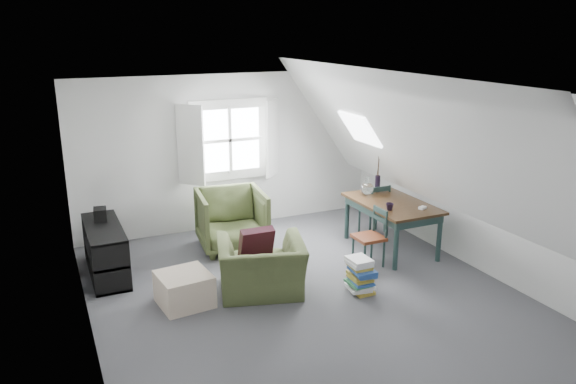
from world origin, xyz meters
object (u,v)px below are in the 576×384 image
armchair_near (261,292)px  ottoman (184,289)px  dining_table (392,208)px  media_shelf (106,254)px  armchair_far (233,248)px  dining_chair_far (375,209)px  magazine_stack (360,275)px  dining_chair_near (371,236)px

armchair_near → ottoman: 0.97m
dining_table → media_shelf: 4.05m
armchair_near → media_shelf: size_ratio=0.78×
ottoman → armchair_far: bearing=53.2°
armchair_far → dining_chair_far: (2.24, -0.40, 0.44)m
armchair_far → media_shelf: media_shelf is taller
ottoman → dining_chair_far: (3.34, 1.06, 0.24)m
dining_table → media_shelf: bearing=174.0°
armchair_near → media_shelf: 2.16m
dining_table → dining_chair_far: dining_chair_far is taller
ottoman → armchair_near: bearing=-5.9°
ottoman → magazine_stack: bearing=-15.7°
dining_table → dining_chair_near: size_ratio=1.82×
ottoman → dining_chair_near: (2.65, 0.09, 0.23)m
dining_chair_far → dining_chair_near: bearing=39.6°
dining_table → magazine_stack: bearing=-133.0°
media_shelf → armchair_near: bearing=-38.6°
dining_chair_near → dining_chair_far: bearing=128.9°
dining_chair_far → dining_table: bearing=64.4°
armchair_near → dining_table: 2.43m
dining_chair_far → ottoman: bearing=2.7°
ottoman → magazine_stack: magazine_stack is taller
dining_chair_far → dining_chair_near: size_ratio=1.04×
armchair_near → media_shelf: (-1.68, 1.31, 0.31)m
magazine_stack → dining_chair_far: bearing=52.5°
armchair_far → dining_table: 2.44m
dining_chair_far → magazine_stack: (-1.26, -1.65, -0.21)m
ottoman → dining_table: bearing=8.0°
dining_chair_far → magazine_stack: dining_chair_far is taller
magazine_stack → armchair_near: bearing=156.7°
armchair_far → ottoman: bearing=-120.6°
dining_table → armchair_far: bearing=159.4°
dining_chair_near → ottoman: bearing=-103.8°
armchair_far → media_shelf: (-1.84, -0.25, 0.31)m
ottoman → magazine_stack: size_ratio=1.31×
dining_chair_near → media_shelf: size_ratio=0.60×
dining_chair_far → armchair_far: bearing=-25.2°
media_shelf → dining_chair_near: bearing=-19.0°
dining_chair_near → magazine_stack: (-0.57, -0.67, -0.20)m
armchair_near → magazine_stack: size_ratio=2.35×
dining_chair_near → magazine_stack: 0.90m
armchair_near → dining_table: bearing=-150.7°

